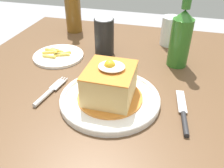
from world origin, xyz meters
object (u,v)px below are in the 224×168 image
soda_can (104,37)px  beer_bottle_amber (73,7)px  drinking_glass (170,33)px  fork (48,93)px  main_plate (110,98)px  beer_bottle_green (181,35)px  side_plate_fries (58,56)px  knife (184,117)px

soda_can → beer_bottle_amber: beer_bottle_amber is taller
drinking_glass → fork: bearing=-124.9°
main_plate → beer_bottle_green: (0.16, 0.24, 0.09)m
beer_bottle_amber → side_plate_fries: bearing=-80.8°
soda_can → beer_bottle_green: size_ratio=0.47×
beer_bottle_amber → main_plate: bearing=-57.3°
soda_can → beer_bottle_green: 0.25m
knife → beer_bottle_amber: bearing=135.7°
main_plate → drinking_glass: size_ratio=2.43×
fork → drinking_glass: 0.50m
side_plate_fries → beer_bottle_amber: bearing=99.2°
beer_bottle_green → side_plate_fries: beer_bottle_green is taller
knife → beer_bottle_amber: size_ratio=0.62×
beer_bottle_green → beer_bottle_amber: bearing=156.7°
knife → beer_bottle_amber: 0.65m
side_plate_fries → main_plate: bearing=-38.8°
knife → side_plate_fries: side_plate_fries is taller
main_plate → knife: 0.18m
beer_bottle_green → side_plate_fries: 0.41m
main_plate → fork: bearing=-174.2°
main_plate → beer_bottle_amber: size_ratio=0.96×
side_plate_fries → knife: bearing=-26.5°
fork → drinking_glass: bearing=55.1°
knife → soda_can: bearing=134.7°
soda_can → main_plate: bearing=-70.5°
side_plate_fries → fork: bearing=-71.2°
fork → soda_can: bearing=75.0°
fork → beer_bottle_green: beer_bottle_green is taller
main_plate → fork: (-0.17, -0.02, -0.00)m
soda_can → beer_bottle_amber: size_ratio=0.47×
main_plate → side_plate_fries: (-0.24, 0.19, -0.00)m
beer_bottle_green → drinking_glass: beer_bottle_green is taller
knife → soda_can: size_ratio=1.34×
knife → drinking_glass: 0.42m
drinking_glass → beer_bottle_green: bearing=-77.1°
soda_can → beer_bottle_amber: 0.25m
main_plate → beer_bottle_green: 0.30m
beer_bottle_amber → beer_bottle_green: bearing=-23.3°
drinking_glass → side_plate_fries: drinking_glass is taller
main_plate → fork: 0.17m
knife → beer_bottle_green: size_ratio=0.62×
main_plate → fork: size_ratio=1.80×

